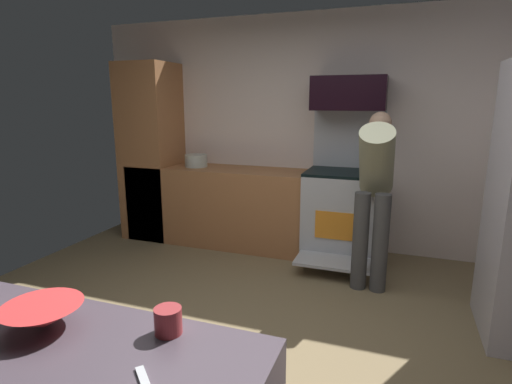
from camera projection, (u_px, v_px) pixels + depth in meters
name	position (u px, v px, depth m)	size (l,w,h in m)	color
ground_plane	(233.00, 352.00, 2.75)	(5.20, 4.80, 0.02)	olive
wall_back	(311.00, 133.00, 4.61)	(5.20, 0.12, 2.60)	silver
lower_cabinet_run	(227.00, 206.00, 4.77)	(2.40, 0.60, 0.90)	#A56B40
cabinet_column	(152.00, 152.00, 4.96)	(0.60, 0.60, 2.10)	#A56B40
oven_range	(342.00, 211.00, 4.30)	(0.76, 1.01, 1.57)	#B9BDC3
microwave	(349.00, 93.00, 4.12)	(0.74, 0.38, 0.34)	black
person_cook	(375.00, 186.00, 3.58)	(0.31, 0.62, 1.57)	#444444
mixing_bowl_small	(43.00, 316.00, 1.38)	(0.27, 0.27, 0.08)	red
mug_coffee	(168.00, 321.00, 1.35)	(0.09, 0.09, 0.09)	#9B2F32
stock_pot	(196.00, 161.00, 4.78)	(0.26, 0.26, 0.14)	#B8C2B6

